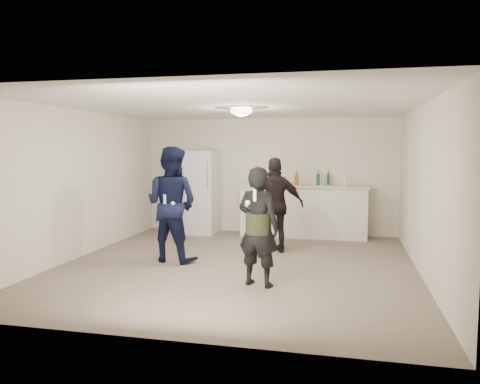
% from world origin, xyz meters
% --- Properties ---
extents(floor, '(6.00, 6.00, 0.00)m').
position_xyz_m(floor, '(0.00, 0.00, 0.00)').
color(floor, '#6B5B4C').
rests_on(floor, ground).
extents(ceiling, '(6.00, 6.00, 0.00)m').
position_xyz_m(ceiling, '(0.00, 0.00, 2.50)').
color(ceiling, silver).
rests_on(ceiling, wall_back).
extents(wall_back, '(6.00, 0.00, 6.00)m').
position_xyz_m(wall_back, '(0.00, 3.00, 1.25)').
color(wall_back, beige).
rests_on(wall_back, floor).
extents(wall_front, '(6.00, 0.00, 6.00)m').
position_xyz_m(wall_front, '(0.00, -3.00, 1.25)').
color(wall_front, beige).
rests_on(wall_front, floor).
extents(wall_left, '(0.00, 6.00, 6.00)m').
position_xyz_m(wall_left, '(-2.75, 0.00, 1.25)').
color(wall_left, beige).
rests_on(wall_left, floor).
extents(wall_right, '(0.00, 6.00, 6.00)m').
position_xyz_m(wall_right, '(2.75, 0.00, 1.25)').
color(wall_right, beige).
rests_on(wall_right, floor).
extents(counter, '(2.60, 0.56, 1.05)m').
position_xyz_m(counter, '(0.80, 2.67, 0.53)').
color(counter, silver).
rests_on(counter, floor).
extents(counter_top, '(2.68, 0.64, 0.04)m').
position_xyz_m(counter_top, '(0.80, 2.67, 1.07)').
color(counter_top, beige).
rests_on(counter_top, counter).
extents(fridge, '(0.70, 0.70, 1.80)m').
position_xyz_m(fridge, '(-1.44, 2.60, 0.90)').
color(fridge, silver).
rests_on(fridge, floor).
extents(fridge_handle, '(0.02, 0.02, 0.60)m').
position_xyz_m(fridge_handle, '(-1.16, 2.23, 1.30)').
color(fridge_handle, silver).
rests_on(fridge_handle, fridge).
extents(ceiling_dome, '(0.36, 0.36, 0.16)m').
position_xyz_m(ceiling_dome, '(0.00, 0.30, 2.45)').
color(ceiling_dome, white).
rests_on(ceiling_dome, ceiling).
extents(shaker, '(0.08, 0.08, 0.17)m').
position_xyz_m(shaker, '(0.39, 2.59, 1.18)').
color(shaker, silver).
rests_on(shaker, counter_top).
extents(man, '(1.04, 0.88, 1.88)m').
position_xyz_m(man, '(-1.12, 0.06, 0.94)').
color(man, '#0E163B').
rests_on(man, floor).
extents(woman, '(0.67, 0.53, 1.61)m').
position_xyz_m(woman, '(0.53, -1.02, 0.81)').
color(woman, black).
rests_on(woman, floor).
extents(camo_shorts, '(0.34, 0.34, 0.28)m').
position_xyz_m(camo_shorts, '(0.53, -1.02, 0.85)').
color(camo_shorts, '#2A3518').
rests_on(camo_shorts, woman).
extents(spectator, '(1.06, 0.62, 1.69)m').
position_xyz_m(spectator, '(0.45, 1.08, 0.85)').
color(spectator, black).
rests_on(spectator, floor).
extents(remote_man, '(0.04, 0.04, 0.15)m').
position_xyz_m(remote_man, '(-1.12, -0.22, 1.05)').
color(remote_man, silver).
rests_on(remote_man, man).
extents(nunchuk_man, '(0.07, 0.07, 0.07)m').
position_xyz_m(nunchuk_man, '(-1.00, -0.19, 0.98)').
color(nunchuk_man, white).
rests_on(nunchuk_man, man).
extents(remote_woman, '(0.04, 0.04, 0.15)m').
position_xyz_m(remote_woman, '(0.53, -1.27, 1.25)').
color(remote_woman, white).
rests_on(remote_woman, woman).
extents(nunchuk_woman, '(0.07, 0.07, 0.07)m').
position_xyz_m(nunchuk_woman, '(0.43, -1.24, 1.15)').
color(nunchuk_woman, white).
rests_on(nunchuk_woman, woman).
extents(bottle_cluster, '(1.05, 0.31, 0.24)m').
position_xyz_m(bottle_cluster, '(1.02, 2.67, 1.20)').
color(bottle_cluster, '#164E29').
rests_on(bottle_cluster, counter_top).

